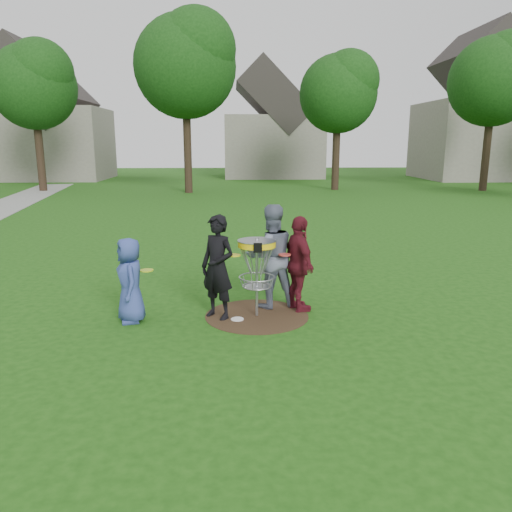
{
  "coord_description": "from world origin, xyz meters",
  "views": [
    {
      "loc": [
        -0.39,
        -8.21,
        2.96
      ],
      "look_at": [
        0.0,
        0.3,
        1.0
      ],
      "focal_mm": 35.0,
      "sensor_mm": 36.0,
      "label": 1
    }
  ],
  "objects_px": {
    "player_grey": "(271,256)",
    "player_maroon": "(299,264)",
    "disc_golf_basket": "(257,259)",
    "player_blue": "(130,280)",
    "player_black": "(218,267)"
  },
  "relations": [
    {
      "from": "player_black",
      "to": "player_grey",
      "type": "height_order",
      "value": "player_grey"
    },
    {
      "from": "player_blue",
      "to": "player_maroon",
      "type": "bearing_deg",
      "value": 80.81
    },
    {
      "from": "player_black",
      "to": "disc_golf_basket",
      "type": "relative_size",
      "value": 1.29
    },
    {
      "from": "disc_golf_basket",
      "to": "player_blue",
      "type": "bearing_deg",
      "value": -175.7
    },
    {
      "from": "player_grey",
      "to": "player_black",
      "type": "bearing_deg",
      "value": 16.31
    },
    {
      "from": "player_blue",
      "to": "player_grey",
      "type": "height_order",
      "value": "player_grey"
    },
    {
      "from": "player_blue",
      "to": "disc_golf_basket",
      "type": "distance_m",
      "value": 2.14
    },
    {
      "from": "player_blue",
      "to": "player_black",
      "type": "height_order",
      "value": "player_black"
    },
    {
      "from": "player_blue",
      "to": "player_maroon",
      "type": "xyz_separation_m",
      "value": [
        2.87,
        0.43,
        0.14
      ]
    },
    {
      "from": "player_grey",
      "to": "player_maroon",
      "type": "height_order",
      "value": "player_grey"
    },
    {
      "from": "player_grey",
      "to": "disc_golf_basket",
      "type": "bearing_deg",
      "value": 47.47
    },
    {
      "from": "player_grey",
      "to": "player_maroon",
      "type": "distance_m",
      "value": 0.55
    },
    {
      "from": "player_grey",
      "to": "disc_golf_basket",
      "type": "xyz_separation_m",
      "value": [
        -0.28,
        -0.52,
        0.08
      ]
    },
    {
      "from": "player_grey",
      "to": "player_maroon",
      "type": "bearing_deg",
      "value": 137.58
    },
    {
      "from": "player_maroon",
      "to": "disc_golf_basket",
      "type": "xyz_separation_m",
      "value": [
        -0.76,
        -0.27,
        0.17
      ]
    }
  ]
}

